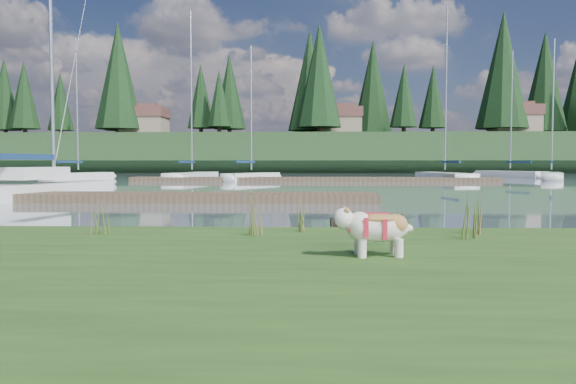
{
  "coord_description": "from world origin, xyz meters",
  "views": [
    {
      "loc": [
        1.71,
        -10.04,
        1.34
      ],
      "look_at": [
        1.34,
        -0.5,
        0.84
      ],
      "focal_mm": 35.0,
      "sensor_mm": 36.0,
      "label": 1
    }
  ],
  "objects": [
    {
      "name": "ground",
      "position": [
        0.0,
        30.0,
        0.0
      ],
      "size": [
        200.0,
        200.0,
        0.0
      ],
      "primitive_type": "plane",
      "color": "slate",
      "rests_on": "ground"
    },
    {
      "name": "bank",
      "position": [
        0.0,
        -6.0,
        0.17
      ],
      "size": [
        60.0,
        9.0,
        0.35
      ],
      "primitive_type": "cube",
      "color": "#2C4F1B",
      "rests_on": "ground"
    },
    {
      "name": "ridge",
      "position": [
        0.0,
        73.0,
        2.5
      ],
      "size": [
        200.0,
        20.0,
        5.0
      ],
      "primitive_type": "cube",
      "color": "#1C3318",
      "rests_on": "ground"
    },
    {
      "name": "bulldog",
      "position": [
        2.41,
        -4.13,
        0.67
      ],
      "size": [
        0.86,
        0.41,
        0.51
      ],
      "rotation": [
        0.0,
        0.0,
        3.25
      ],
      "color": "silver",
      "rests_on": "bank"
    },
    {
      "name": "sailboat_main",
      "position": [
        -8.16,
        11.18,
        0.42
      ],
      "size": [
        3.24,
        8.06,
        11.48
      ],
      "rotation": [
        0.0,
        0.0,
        1.35
      ],
      "color": "white",
      "rests_on": "ground"
    },
    {
      "name": "dock_near",
      "position": [
        -4.0,
        9.0,
        0.15
      ],
      "size": [
        16.0,
        2.0,
        0.3
      ],
      "primitive_type": "cube",
      "color": "#4C3D2C",
      "rests_on": "ground"
    },
    {
      "name": "dock_far",
      "position": [
        2.0,
        30.0,
        0.15
      ],
      "size": [
        26.0,
        2.2,
        0.3
      ],
      "primitive_type": "cube",
      "color": "#4C3D2C",
      "rests_on": "ground"
    },
    {
      "name": "sailboat_bg_0",
      "position": [
        -15.79,
        32.9,
        0.32
      ],
      "size": [
        3.75,
        7.55,
        10.89
      ],
      "rotation": [
        0.0,
        0.0,
        1.25
      ],
      "color": "white",
      "rests_on": "ground"
    },
    {
      "name": "sailboat_bg_1",
      "position": [
        -7.41,
        34.53,
        0.33
      ],
      "size": [
        3.05,
        9.14,
        13.27
      ],
      "rotation": [
        0.0,
        0.0,
        1.42
      ],
      "color": "white",
      "rests_on": "ground"
    },
    {
      "name": "sailboat_bg_2",
      "position": [
        -2.32,
        32.03,
        0.33
      ],
      "size": [
        4.37,
        6.36,
        10.04
      ],
      "rotation": [
        0.0,
        0.0,
        1.05
      ],
      "color": "white",
      "rests_on": "ground"
    },
    {
      "name": "sailboat_bg_3",
      "position": [
        12.02,
        34.37,
        0.32
      ],
      "size": [
        3.2,
        9.38,
        13.4
      ],
      "rotation": [
        0.0,
        0.0,
        1.72
      ],
      "color": "white",
      "rests_on": "ground"
    },
    {
      "name": "sailboat_bg_4",
      "position": [
        20.96,
        35.39,
        0.33
      ],
      "size": [
        4.12,
        7.5,
        11.1
      ],
      "rotation": [
        0.0,
        0.0,
        1.19
      ],
      "color": "white",
      "rests_on": "ground"
    },
    {
      "name": "sailboat_bg_5",
      "position": [
        20.04,
        43.44,
        0.32
      ],
      "size": [
        5.09,
        8.09,
        11.73
      ],
      "rotation": [
        0.0,
        0.0,
        2.03
      ],
      "color": "white",
      "rests_on": "ground"
    },
    {
      "name": "weed_0",
      "position": [
        0.96,
        -2.5,
        0.64
      ],
      "size": [
        0.17,
        0.14,
        0.69
      ],
      "color": "#475B23",
      "rests_on": "bank"
    },
    {
      "name": "weed_1",
      "position": [
        1.55,
        -2.07,
        0.57
      ],
      "size": [
        0.17,
        0.14,
        0.53
      ],
      "color": "#475B23",
      "rests_on": "bank"
    },
    {
      "name": "weed_2",
      "position": [
        3.79,
        -2.74,
        0.59
      ],
      "size": [
        0.17,
        0.14,
        0.57
      ],
      "color": "#475B23",
      "rests_on": "bank"
    },
    {
      "name": "weed_3",
      "position": [
        -1.18,
        -2.47,
        0.56
      ],
      "size": [
        0.17,
        0.14,
        0.5
      ],
      "color": "#475B23",
      "rests_on": "bank"
    },
    {
      "name": "weed_4",
      "position": [
        2.92,
        -2.42,
        0.51
      ],
      "size": [
        0.17,
        0.14,
        0.38
      ],
      "color": "#475B23",
      "rests_on": "bank"
    },
    {
      "name": "weed_5",
      "position": [
        3.98,
        -2.25,
        0.63
      ],
      "size": [
        0.17,
        0.14,
        0.66
      ],
      "color": "#475B23",
      "rests_on": "bank"
    },
    {
      "name": "mud_lip",
      "position": [
        0.0,
        -1.6,
        0.07
      ],
      "size": [
        60.0,
        0.5,
        0.14
      ],
      "primitive_type": "cube",
      "color": "#33281C",
      "rests_on": "ground"
    },
    {
      "name": "conifer_1",
      "position": [
        -40.0,
        71.0,
        11.28
      ],
      "size": [
        4.4,
        4.4,
        11.3
      ],
      "color": "#382619",
      "rests_on": "ridge"
    },
    {
      "name": "conifer_2",
      "position": [
        -25.0,
        68.0,
        13.54
      ],
      "size": [
        6.6,
        6.6,
        16.05
      ],
      "color": "#382619",
      "rests_on": "ridge"
    },
    {
      "name": "conifer_3",
      "position": [
        -10.0,
        72.0,
        11.74
      ],
      "size": [
        4.84,
        4.84,
        12.25
      ],
      "color": "#382619",
      "rests_on": "ridge"
    },
    {
      "name": "conifer_4",
      "position": [
        3.0,
        66.0,
        13.09
      ],
      "size": [
        6.16,
        6.16,
        15.1
      ],
      "color": "#382619",
      "rests_on": "ridge"
    },
    {
      "name": "conifer_5",
      "position": [
        15.0,
        70.0,
        10.83
      ],
      "size": [
        3.96,
        3.96,
        10.35
      ],
      "color": "#382619",
      "rests_on": "ridge"
    },
    {
      "name": "conifer_6",
      "position": [
        28.0,
        68.0,
        13.99
      ],
      "size": [
        7.04,
        7.04,
        17.0
      ],
      "color": "#382619",
      "rests_on": "ridge"
    },
    {
      "name": "house_0",
      "position": [
        -22.0,
        70.0,
        7.31
      ],
      "size": [
        6.3,
        5.3,
        4.65
      ],
      "color": "gray",
      "rests_on": "ridge"
    },
    {
      "name": "house_1",
      "position": [
        6.0,
        71.0,
        7.31
      ],
      "size": [
        6.3,
        5.3,
        4.65
      ],
      "color": "gray",
      "rests_on": "ridge"
    },
    {
      "name": "house_2",
      "position": [
        30.0,
        69.0,
        7.31
      ],
      "size": [
        6.3,
        5.3,
        4.65
      ],
      "color": "gray",
      "rests_on": "ridge"
    }
  ]
}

